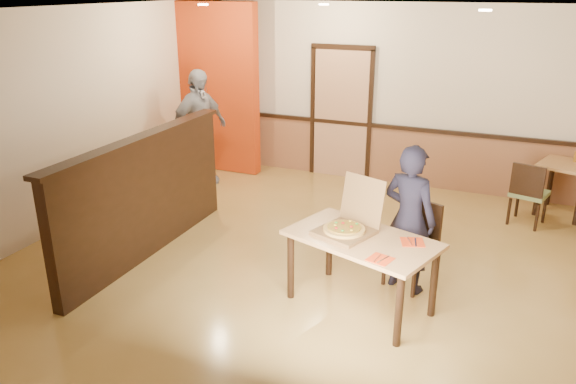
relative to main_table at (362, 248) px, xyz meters
name	(u,v)px	position (x,y,z in m)	size (l,w,h in m)	color
floor	(311,276)	(-0.66, 0.38, -0.65)	(7.00, 7.00, 0.00)	tan
ceiling	(315,12)	(-0.66, 0.38, 2.15)	(7.00, 7.00, 0.00)	black
wall_back	(392,96)	(-0.66, 3.88, 0.75)	(7.00, 7.00, 0.00)	beige
wall_left	(51,124)	(-4.16, 0.38, 0.75)	(7.00, 7.00, 0.00)	beige
wainscot_back	(387,155)	(-0.66, 3.85, -0.20)	(7.00, 0.04, 0.90)	#935C3B
chair_rail_back	(389,127)	(-0.66, 3.83, 0.27)	(7.00, 0.06, 0.06)	black
back_door	(341,114)	(-1.46, 3.84, 0.40)	(0.90, 0.06, 2.10)	tan
booth_partition	(145,195)	(-2.66, 0.18, 0.09)	(0.20, 3.10, 1.44)	black
red_accent_panel	(214,88)	(-3.56, 3.38, 0.75)	(1.60, 0.20, 2.78)	#B4340C
spot_a	(203,5)	(-2.96, 2.18, 2.13)	(0.14, 0.14, 0.02)	#FFDAB2
spot_b	(324,4)	(-1.46, 2.88, 2.13)	(0.14, 0.14, 0.02)	#FFDAB2
spot_c	(485,10)	(0.74, 1.88, 2.13)	(0.14, 0.14, 0.02)	#FFDAB2
main_table	(362,248)	(0.00, 0.00, 0.00)	(1.60, 1.21, 0.76)	tan
diner_chair	(415,240)	(0.39, 0.69, -0.15)	(0.59, 0.59, 0.91)	olive
side_chair_left	(528,192)	(1.47, 2.82, -0.17)	(0.53, 0.53, 0.88)	olive
side_table	(567,176)	(1.94, 3.43, -0.08)	(0.87, 0.87, 0.74)	tan
diner	(409,219)	(0.34, 0.55, 0.14)	(0.58, 0.38, 1.58)	black
passerby	(199,128)	(-3.39, 2.58, 0.27)	(1.08, 0.45, 1.84)	gray
pizza_box	(347,226)	(-0.17, 0.06, 0.17)	(0.65, 0.71, 0.51)	brown
pizza	(344,229)	(-0.19, 0.01, 0.16)	(0.41, 0.41, 0.03)	gold
napkin_near	(380,259)	(0.27, -0.38, 0.11)	(0.25, 0.25, 0.01)	red
napkin_far	(412,242)	(0.47, 0.08, 0.11)	(0.27, 0.27, 0.01)	red
condiment	(576,157)	(2.02, 3.57, 0.16)	(0.06, 0.06, 0.15)	#945E1B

